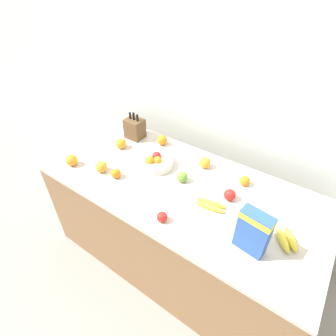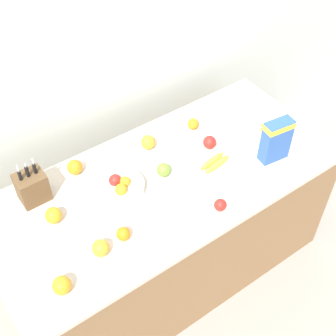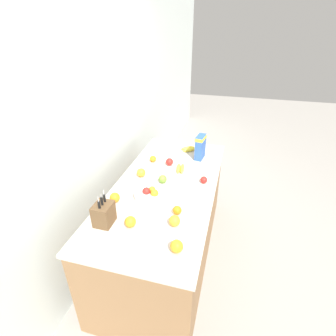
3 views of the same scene
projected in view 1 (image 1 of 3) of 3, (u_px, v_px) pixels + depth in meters
name	position (u px, v px, depth m)	size (l,w,h in m)	color
ground_plane	(175.00, 255.00, 2.36)	(14.00, 14.00, 0.00)	gray
wall_back	(227.00, 93.00, 1.98)	(9.00, 0.06, 2.60)	silver
counter	(176.00, 224.00, 2.09)	(1.99, 0.90, 0.87)	olive
knife_block	(135.00, 128.00, 2.23)	(0.15, 0.13, 0.27)	brown
cereal_box	(254.00, 230.00, 1.32)	(0.17, 0.10, 0.26)	#2D56A8
fruit_bowl	(155.00, 162.00, 1.95)	(0.26, 0.26, 0.10)	silver
banana_bunch_left	(287.00, 240.00, 1.42)	(0.17, 0.19, 0.04)	yellow
banana_bunch_right	(210.00, 205.00, 1.63)	(0.21, 0.10, 0.04)	yellow
apple_near_bananas	(182.00, 177.00, 1.81)	(0.08, 0.08, 0.08)	#6B9E33
apple_by_knife_block	(230.00, 195.00, 1.67)	(0.08, 0.08, 0.08)	red
apple_rightmost	(162.00, 217.00, 1.53)	(0.06, 0.06, 0.06)	red
orange_front_right	(121.00, 144.00, 2.13)	(0.08, 0.08, 0.08)	orange
orange_near_bowl	(116.00, 173.00, 1.84)	(0.07, 0.07, 0.07)	orange
orange_front_center	(72.00, 160.00, 1.95)	(0.09, 0.09, 0.09)	orange
orange_front_left	(245.00, 181.00, 1.78)	(0.07, 0.07, 0.07)	orange
orange_mid_left	(101.00, 167.00, 1.89)	(0.08, 0.08, 0.08)	orange
orange_back_center	(162.00, 140.00, 2.17)	(0.08, 0.08, 0.08)	orange
orange_by_cereal	(205.00, 163.00, 1.93)	(0.08, 0.08, 0.08)	orange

